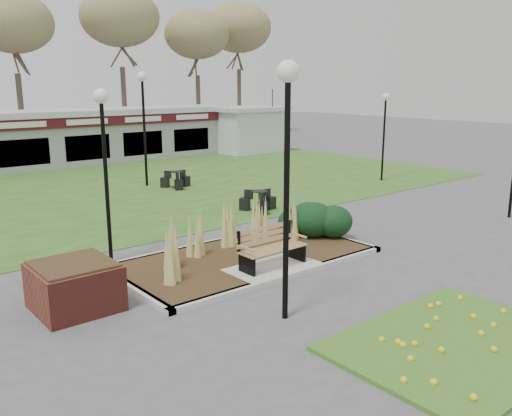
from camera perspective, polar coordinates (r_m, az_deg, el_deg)
ground at (r=12.73m, az=2.23°, el=-6.87°), size 100.00×100.00×0.00m
lawn at (r=22.80m, az=-18.23°, el=1.50°), size 34.00×16.00×0.02m
flower_bed at (r=10.03m, az=20.46°, el=-13.03°), size 4.20×3.00×0.16m
planting_bed at (r=14.38m, az=2.47°, el=-2.96°), size 6.75×3.40×1.27m
park_bench at (r=12.72m, az=1.51°, el=-4.08°), size 1.70×0.66×0.93m
brick_planter at (r=11.23m, az=-18.55°, el=-7.77°), size 1.50×1.50×0.95m
food_pavilion at (r=30.10m, az=-24.05°, el=6.52°), size 24.60×3.40×2.90m
service_hut at (r=34.56m, az=-0.86°, el=8.32°), size 4.40×3.40×2.83m
lamp_post_near_left at (r=9.56m, az=3.31°, el=7.66°), size 0.39×0.39×4.72m
lamp_post_mid_left at (r=13.30m, az=-15.76°, el=7.10°), size 0.35×0.35×4.21m
lamp_post_mid_right at (r=23.30m, az=-11.79°, el=10.68°), size 0.39×0.39×4.75m
lamp_post_far_right at (r=24.78m, az=13.40°, el=9.25°), size 0.32×0.32×3.88m
bistro_set_c at (r=18.57m, az=0.33°, el=0.39°), size 1.19×1.33×0.71m
bistro_set_d at (r=22.95m, az=-8.38°, el=2.70°), size 1.22×1.28×0.69m
patio_umbrella at (r=34.22m, az=1.73°, el=8.83°), size 2.87×2.89×2.81m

